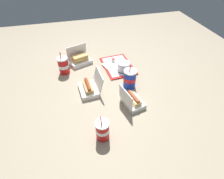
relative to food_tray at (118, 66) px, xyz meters
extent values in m
plane|color=gray|center=(0.31, -0.19, -0.01)|extent=(3.20, 3.20, 0.00)
cube|color=red|center=(0.00, 0.00, 0.00)|extent=(0.39, 0.29, 0.01)
cube|color=white|center=(0.00, 0.00, 0.01)|extent=(0.34, 0.25, 0.00)
cylinder|color=black|center=(0.09, 0.03, 0.01)|extent=(0.12, 0.12, 0.01)
cylinder|color=beige|center=(0.09, 0.03, 0.04)|extent=(0.09, 0.09, 0.06)
cylinder|color=silver|center=(0.09, 0.03, 0.05)|extent=(0.11, 0.11, 0.08)
cylinder|color=white|center=(-0.08, -0.02, 0.02)|extent=(0.04, 0.04, 0.02)
cylinder|color=#9E140F|center=(-0.08, -0.02, 0.03)|extent=(0.03, 0.03, 0.01)
cube|color=white|center=(-0.03, -0.09, 0.01)|extent=(0.12, 0.12, 0.00)
cube|color=white|center=(-0.06, 0.07, 0.01)|extent=(0.10, 0.06, 0.00)
cube|color=white|center=(0.51, -0.02, 0.01)|extent=(0.20, 0.16, 0.04)
cube|color=white|center=(0.52, -0.09, 0.10)|extent=(0.17, 0.05, 0.12)
cube|color=#DBB770|center=(0.51, -0.02, 0.05)|extent=(0.14, 0.08, 0.03)
cylinder|color=#9E4728|center=(0.51, -0.02, 0.07)|extent=(0.13, 0.05, 0.03)
cylinder|color=yellow|center=(0.51, -0.02, 0.08)|extent=(0.11, 0.03, 0.01)
cube|color=white|center=(-0.14, -0.34, 0.01)|extent=(0.19, 0.23, 0.04)
cube|color=white|center=(-0.20, -0.36, 0.10)|extent=(0.09, 0.20, 0.13)
cube|color=tan|center=(-0.14, -0.34, 0.04)|extent=(0.12, 0.16, 0.02)
cube|color=#E5C651|center=(-0.14, -0.34, 0.06)|extent=(0.13, 0.16, 0.01)
cube|color=tan|center=(-0.14, -0.34, 0.08)|extent=(0.12, 0.16, 0.02)
cube|color=white|center=(0.29, -0.33, 0.01)|extent=(0.20, 0.15, 0.04)
cube|color=white|center=(0.28, -0.24, 0.10)|extent=(0.20, 0.06, 0.13)
cube|color=tan|center=(0.29, -0.33, 0.05)|extent=(0.15, 0.07, 0.03)
cylinder|color=brown|center=(0.29, -0.33, 0.07)|extent=(0.15, 0.04, 0.03)
cylinder|color=yellow|center=(0.29, -0.33, 0.08)|extent=(0.13, 0.02, 0.01)
cylinder|color=red|center=(-0.03, -0.50, 0.07)|extent=(0.09, 0.09, 0.14)
cylinder|color=white|center=(-0.03, -0.50, 0.07)|extent=(0.09, 0.09, 0.03)
cylinder|color=white|center=(-0.03, -0.50, 0.14)|extent=(0.10, 0.10, 0.01)
cylinder|color=red|center=(-0.02, -0.51, 0.18)|extent=(0.01, 0.01, 0.06)
cylinder|color=red|center=(0.73, -0.30, 0.06)|extent=(0.08, 0.08, 0.13)
cylinder|color=white|center=(0.73, -0.30, 0.07)|extent=(0.08, 0.08, 0.03)
cylinder|color=white|center=(0.73, -0.30, 0.13)|extent=(0.09, 0.09, 0.01)
cylinder|color=red|center=(0.74, -0.31, 0.17)|extent=(0.02, 0.01, 0.06)
cylinder|color=#1938B7|center=(0.30, 0.01, 0.07)|extent=(0.10, 0.10, 0.15)
cylinder|color=red|center=(0.30, 0.01, 0.08)|extent=(0.10, 0.10, 0.03)
cylinder|color=white|center=(0.30, 0.01, 0.15)|extent=(0.11, 0.11, 0.01)
cylinder|color=red|center=(0.31, 0.01, 0.18)|extent=(0.02, 0.02, 0.06)
camera|label=1|loc=(1.34, -0.40, 0.96)|focal=28.00mm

